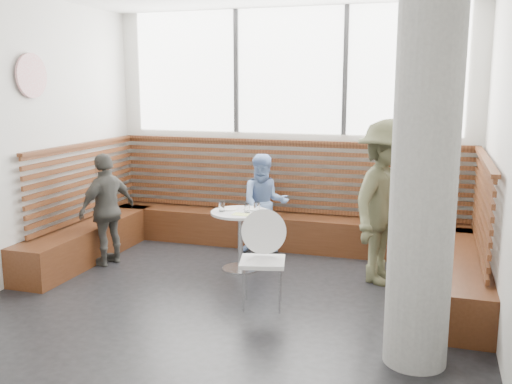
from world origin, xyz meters
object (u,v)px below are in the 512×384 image
(cafe_chair, at_px, (265,251))
(concrete_column, at_px, (425,166))
(cafe_table, at_px, (240,228))
(child_left, at_px, (107,209))
(child_back, at_px, (264,204))
(adult_man, at_px, (386,202))

(cafe_chair, bearing_deg, concrete_column, -41.41)
(cafe_table, relative_size, cafe_chair, 0.75)
(concrete_column, bearing_deg, child_left, 158.10)
(cafe_chair, bearing_deg, cafe_table, 108.48)
(concrete_column, bearing_deg, child_back, 128.55)
(child_back, bearing_deg, concrete_column, -72.50)
(concrete_column, height_order, child_back, concrete_column)
(cafe_chair, distance_m, child_back, 1.83)
(adult_man, bearing_deg, cafe_chair, 153.47)
(adult_man, distance_m, child_left, 3.35)
(concrete_column, distance_m, child_left, 4.13)
(cafe_table, height_order, child_back, child_back)
(concrete_column, height_order, child_left, concrete_column)
(cafe_chair, relative_size, child_left, 0.69)
(cafe_table, bearing_deg, concrete_column, -40.07)
(cafe_table, relative_size, child_back, 0.55)
(child_left, bearing_deg, adult_man, 114.26)
(cafe_table, bearing_deg, child_back, 85.31)
(cafe_table, height_order, child_left, child_left)
(cafe_chair, bearing_deg, child_left, 149.43)
(adult_man, relative_size, child_back, 1.40)
(cafe_chair, distance_m, child_left, 2.35)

